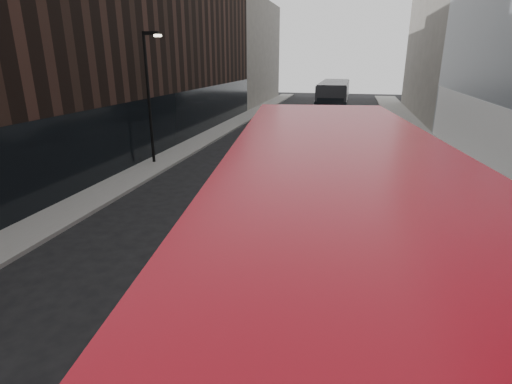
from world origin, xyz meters
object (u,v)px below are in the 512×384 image
Objects in this scene: street_lamp at (149,90)px; red_bus at (341,375)px; car_b at (331,144)px; grey_bus at (334,100)px; car_a at (370,177)px; car_c at (363,142)px.

street_lamp is 20.22m from red_bus.
grey_bus is at bearing 87.90° from car_b.
red_bus is at bearing -88.36° from car_a.
car_a is at bearing 78.44° from red_bus.
street_lamp is at bearing 114.80° from red_bus.
red_bus is 2.68× the size of car_b.
car_b is (-2.09, 6.81, -0.01)m from car_a.
grey_bus is 2.57× the size of car_a.
car_c is (1.96, 1.65, -0.10)m from car_b.
car_b is at bearing -137.14° from car_c.
grey_bus is (-1.90, 36.55, -0.71)m from red_bus.
red_bus reaches higher than grey_bus.
red_bus is 2.74× the size of car_a.
car_c is (0.78, 22.96, -2.04)m from red_bus.
grey_bus reaches higher than car_b.
street_lamp is at bearing -150.07° from car_c.
street_lamp reaches higher than grey_bus.
grey_bus is 13.91m from car_c.
grey_bus is 2.51× the size of car_b.
red_bus reaches higher than car_c.
car_b is at bearing 24.07° from street_lamp.
red_bus reaches higher than car_a.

